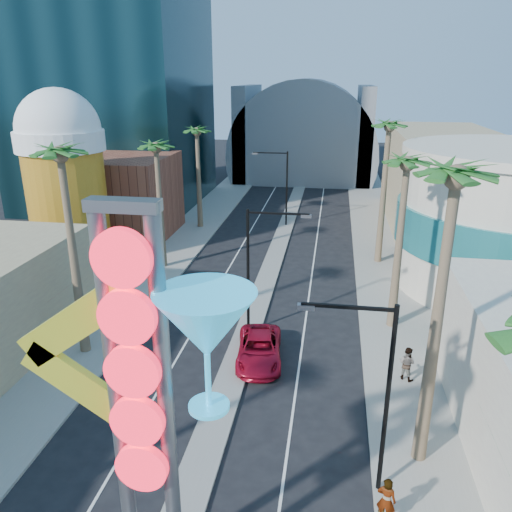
# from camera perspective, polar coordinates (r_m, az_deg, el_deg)

# --- Properties ---
(sidewalk_west) EXTENTS (5.00, 100.00, 0.15)m
(sidewalk_west) POSITION_cam_1_polar(r_m,az_deg,el_deg) (47.60, -9.11, 0.98)
(sidewalk_west) COLOR gray
(sidewalk_west) RESTS_ON ground
(sidewalk_east) EXTENTS (5.00, 100.00, 0.15)m
(sidewalk_east) POSITION_cam_1_polar(r_m,az_deg,el_deg) (45.62, 14.26, -0.23)
(sidewalk_east) COLOR gray
(sidewalk_east) RESTS_ON ground
(median) EXTENTS (1.60, 84.00, 0.15)m
(median) POSITION_cam_1_polar(r_m,az_deg,el_deg) (48.47, 2.74, 1.56)
(median) COLOR gray
(median) RESTS_ON ground
(brick_filler_west) EXTENTS (10.00, 10.00, 8.00)m
(brick_filler_west) POSITION_cam_1_polar(r_m,az_deg,el_deg) (51.55, -15.27, 6.52)
(brick_filler_west) COLOR brown
(brick_filler_west) RESTS_ON ground
(filler_east) EXTENTS (10.00, 20.00, 10.00)m
(filler_east) POSITION_cam_1_polar(r_m,az_deg,el_deg) (57.79, 20.13, 8.42)
(filler_east) COLOR #9C8565
(filler_east) RESTS_ON ground
(beer_mug) EXTENTS (7.00, 7.00, 14.50)m
(beer_mug) POSITION_cam_1_polar(r_m,az_deg,el_deg) (44.27, -21.07, 8.90)
(beer_mug) COLOR #AF6D17
(beer_mug) RESTS_ON ground
(canopy) EXTENTS (22.00, 16.00, 22.00)m
(canopy) POSITION_cam_1_polar(r_m,az_deg,el_deg) (80.67, 5.53, 11.94)
(canopy) COLOR slate
(canopy) RESTS_ON ground
(neon_sign) EXTENTS (6.53, 2.60, 12.55)m
(neon_sign) POSITION_cam_1_polar(r_m,az_deg,el_deg) (13.95, -9.95, -15.18)
(neon_sign) COLOR gray
(neon_sign) RESTS_ON ground
(streetlight_0) EXTENTS (3.79, 0.25, 8.00)m
(streetlight_0) POSITION_cam_1_polar(r_m,az_deg,el_deg) (29.96, 0.11, -0.42)
(streetlight_0) COLOR black
(streetlight_0) RESTS_ON ground
(streetlight_1) EXTENTS (3.79, 0.25, 8.00)m
(streetlight_1) POSITION_cam_1_polar(r_m,az_deg,el_deg) (53.08, 2.96, 8.54)
(streetlight_1) COLOR black
(streetlight_1) RESTS_ON ground
(streetlight_2) EXTENTS (3.45, 0.25, 8.00)m
(streetlight_2) POSITION_cam_1_polar(r_m,az_deg,el_deg) (18.99, 13.48, -14.03)
(streetlight_2) COLOR black
(streetlight_2) RESTS_ON ground
(palm_1) EXTENTS (2.40, 2.40, 12.70)m
(palm_1) POSITION_cam_1_polar(r_m,az_deg,el_deg) (27.87, -21.31, 9.37)
(palm_1) COLOR brown
(palm_1) RESTS_ON ground
(palm_2) EXTENTS (2.40, 2.40, 11.20)m
(palm_2) POSITION_cam_1_polar(r_m,az_deg,el_deg) (40.65, -11.31, 11.30)
(palm_2) COLOR brown
(palm_2) RESTS_ON ground
(palm_3) EXTENTS (2.40, 2.40, 11.20)m
(palm_3) POSITION_cam_1_polar(r_m,az_deg,el_deg) (51.99, -6.76, 13.33)
(palm_3) COLOR brown
(palm_3) RESTS_ON ground
(palm_5) EXTENTS (2.40, 2.40, 13.20)m
(palm_5) POSITION_cam_1_polar(r_m,az_deg,el_deg) (18.68, 21.65, 6.14)
(palm_5) COLOR brown
(palm_5) RESTS_ON ground
(palm_6) EXTENTS (2.40, 2.40, 11.70)m
(palm_6) POSITION_cam_1_polar(r_m,az_deg,el_deg) (30.53, 16.81, 8.97)
(palm_6) COLOR brown
(palm_6) RESTS_ON ground
(palm_7) EXTENTS (2.40, 2.40, 12.70)m
(palm_7) POSITION_cam_1_polar(r_m,az_deg,el_deg) (42.21, 14.92, 13.17)
(palm_7) COLOR brown
(palm_7) RESTS_ON ground
(red_pickup) EXTENTS (3.03, 5.54, 1.47)m
(red_pickup) POSITION_cam_1_polar(r_m,az_deg,el_deg) (28.65, 0.37, -10.60)
(red_pickup) COLOR #AA0D25
(red_pickup) RESTS_ON ground
(pedestrian_a) EXTENTS (0.80, 0.66, 1.90)m
(pedestrian_a) POSITION_cam_1_polar(r_m,az_deg,el_deg) (20.20, 14.67, -25.41)
(pedestrian_a) COLOR gray
(pedestrian_a) RESTS_ON sidewalk_east
(pedestrian_b) EXTENTS (1.14, 1.08, 1.85)m
(pedestrian_b) POSITION_cam_1_polar(r_m,az_deg,el_deg) (27.89, 16.85, -11.65)
(pedestrian_b) COLOR gray
(pedestrian_b) RESTS_ON sidewalk_east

